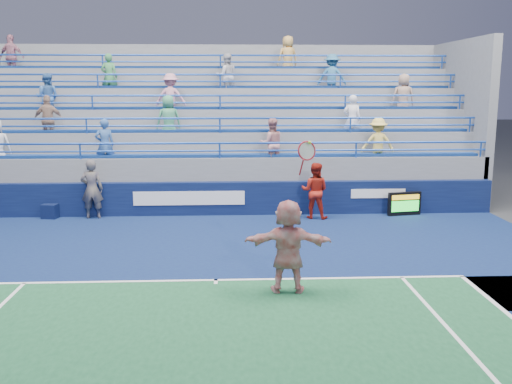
{
  "coord_description": "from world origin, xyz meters",
  "views": [
    {
      "loc": [
        0.32,
        -11.86,
        4.17
      ],
      "look_at": [
        0.99,
        2.5,
        1.5
      ],
      "focal_mm": 40.0,
      "sensor_mm": 36.0,
      "label": 1
    }
  ],
  "objects_px": {
    "judge_chair": "(51,210)",
    "ball_girl": "(315,191)",
    "serve_speed_board": "(404,204)",
    "line_judge": "(92,189)",
    "tennis_player": "(288,246)"
  },
  "relations": [
    {
      "from": "serve_speed_board",
      "to": "line_judge",
      "type": "xyz_separation_m",
      "value": [
        -10.08,
        0.07,
        0.56
      ]
    },
    {
      "from": "serve_speed_board",
      "to": "tennis_player",
      "type": "distance_m",
      "value": 8.2
    },
    {
      "from": "ball_girl",
      "to": "judge_chair",
      "type": "bearing_deg",
      "value": 15.44
    },
    {
      "from": "judge_chair",
      "to": "tennis_player",
      "type": "distance_m",
      "value": 9.87
    },
    {
      "from": "serve_speed_board",
      "to": "ball_girl",
      "type": "height_order",
      "value": "ball_girl"
    },
    {
      "from": "tennis_player",
      "to": "ball_girl",
      "type": "distance_m",
      "value": 6.75
    },
    {
      "from": "serve_speed_board",
      "to": "judge_chair",
      "type": "bearing_deg",
      "value": 179.1
    },
    {
      "from": "judge_chair",
      "to": "line_judge",
      "type": "bearing_deg",
      "value": -4.58
    },
    {
      "from": "judge_chair",
      "to": "ball_girl",
      "type": "bearing_deg",
      "value": -2.89
    },
    {
      "from": "serve_speed_board",
      "to": "line_judge",
      "type": "distance_m",
      "value": 10.09
    },
    {
      "from": "judge_chair",
      "to": "tennis_player",
      "type": "xyz_separation_m",
      "value": [
        6.92,
        -7.0,
        0.71
      ]
    },
    {
      "from": "serve_speed_board",
      "to": "tennis_player",
      "type": "relative_size",
      "value": 0.36
    },
    {
      "from": "line_judge",
      "to": "ball_girl",
      "type": "distance_m",
      "value": 7.09
    },
    {
      "from": "judge_chair",
      "to": "tennis_player",
      "type": "height_order",
      "value": "tennis_player"
    },
    {
      "from": "judge_chair",
      "to": "ball_girl",
      "type": "xyz_separation_m",
      "value": [
        8.44,
        -0.43,
        0.63
      ]
    }
  ]
}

